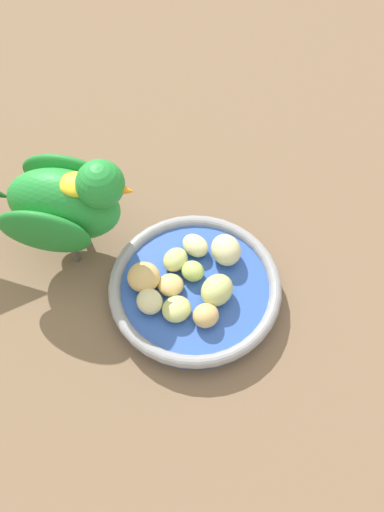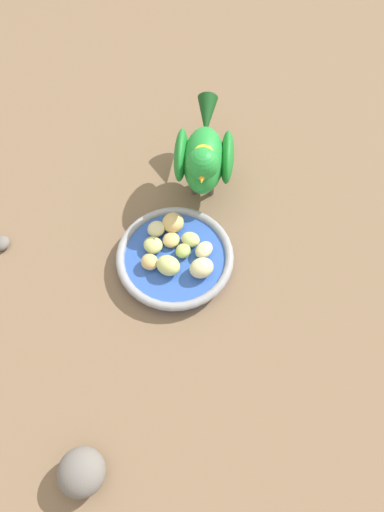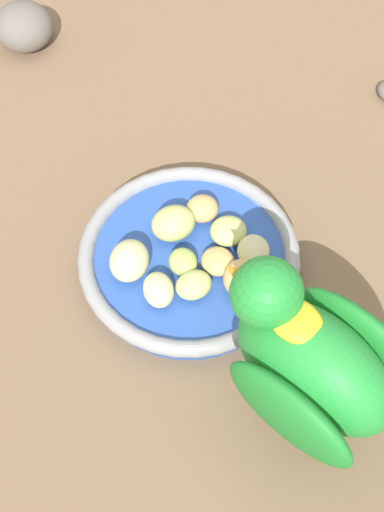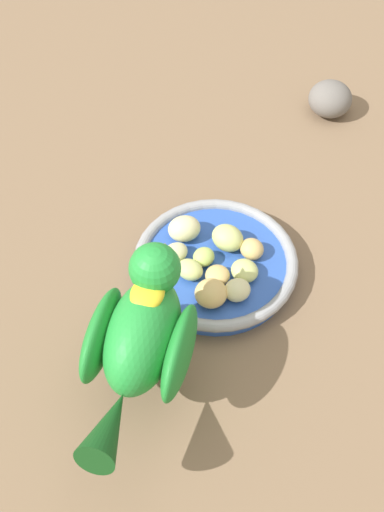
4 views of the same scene
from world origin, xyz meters
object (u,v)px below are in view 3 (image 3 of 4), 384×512
feeding_bowl (189,259)px  apple_piece_7 (183,262)px  apple_piece_5 (158,290)px  apple_piece_8 (218,261)px  apple_piece_0 (129,261)px  apple_piece_4 (194,285)px  apple_piece_6 (228,231)px  apple_piece_1 (199,207)px  parrot (319,366)px  apple_piece_3 (173,223)px  rock_large (24,26)px  apple_piece_9 (245,279)px  apple_piece_2 (253,251)px

feeding_bowl → apple_piece_7: size_ratio=7.41×
apple_piece_5 → apple_piece_8: (0.03, 0.05, -0.00)m
apple_piece_0 → apple_piece_4: apple_piece_0 is taller
feeding_bowl → apple_piece_6: size_ratio=6.00×
apple_piece_1 → parrot: parrot is taller
apple_piece_5 → apple_piece_8: size_ratio=1.14×
feeding_bowl → apple_piece_7: bearing=-81.7°
apple_piece_3 → apple_piece_5: size_ratio=1.19×
parrot → apple_piece_5: bearing=3.6°
apple_piece_3 → rock_large: size_ratio=0.62×
feeding_bowl → apple_piece_4: size_ratio=6.20×
apple_piece_1 → apple_piece_5: bearing=-82.8°
apple_piece_1 → apple_piece_6: size_ratio=0.89×
apple_piece_6 → apple_piece_5: bearing=-105.6°
apple_piece_6 → apple_piece_0: bearing=-128.8°
feeding_bowl → parrot: (0.14, -0.07, 0.07)m
apple_piece_0 → apple_piece_9: apple_piece_0 is taller
apple_piece_7 → parrot: 0.16m
apple_piece_3 → apple_piece_7: apple_piece_3 is taller
apple_piece_5 → apple_piece_9: apple_piece_9 is taller
apple_piece_0 → apple_piece_5: apple_piece_0 is taller
apple_piece_0 → apple_piece_3: bearing=76.1°
apple_piece_6 → apple_piece_7: same height
apple_piece_7 → parrot: size_ratio=0.12×
apple_piece_7 → apple_piece_9: 0.05m
apple_piece_1 → rock_large: rock_large is taller
feeding_bowl → parrot: 0.18m
apple_piece_3 → apple_piece_5: (0.02, -0.06, -0.00)m
apple_piece_5 → apple_piece_8: 0.06m
apple_piece_1 → apple_piece_4: 0.08m
rock_large → apple_piece_1: bearing=-23.2°
feeding_bowl → apple_piece_2: bearing=25.7°
feeding_bowl → apple_piece_9: size_ratio=5.31×
parrot → rock_large: 0.50m
apple_piece_9 → parrot: parrot is taller
apple_piece_7 → rock_large: size_ratio=0.41×
apple_piece_2 → apple_piece_9: apple_piece_9 is taller
apple_piece_3 → apple_piece_8: bearing=-12.9°
apple_piece_3 → feeding_bowl: bearing=-29.9°
apple_piece_8 → parrot: 0.15m
apple_piece_2 → apple_piece_3: 0.07m
apple_piece_7 → apple_piece_8: (0.02, 0.02, -0.00)m
apple_piece_0 → apple_piece_3: (0.01, 0.05, -0.00)m
rock_large → apple_piece_5: bearing=-35.5°
apple_piece_2 → apple_piece_9: 0.03m
feeding_bowl → apple_piece_4: 0.04m
apple_piece_3 → rock_large: 0.31m
apple_piece_7 → apple_piece_8: size_ratio=0.90×
apple_piece_3 → apple_piece_8: apple_piece_3 is taller
apple_piece_0 → apple_piece_2: apple_piece_0 is taller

